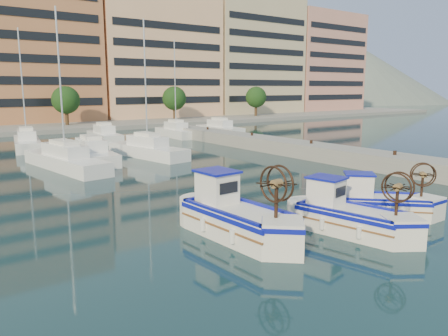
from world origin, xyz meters
TOP-DOWN VIEW (x-y plane):
  - ground at (0.00, 0.00)m, footprint 300.00×300.00m
  - quay at (13.00, 8.00)m, footprint 3.00×60.00m
  - waterfront at (9.23, 65.04)m, footprint 180.00×40.00m
  - hill_east at (140.00, 110.00)m, footprint 160.00×160.00m
  - yacht_marina at (-3.31, 27.76)m, footprint 38.99×23.87m
  - fishing_boat_a at (-4.73, 1.55)m, footprint 2.38×5.23m
  - fishing_boat_b at (-0.72, -0.81)m, footprint 2.66×4.65m
  - fishing_boat_c at (2.29, -0.21)m, footprint 4.01×4.02m

SIDE VIEW (x-z plane):
  - ground at x=0.00m, z-range 0.00..0.00m
  - hill_east at x=140.00m, z-range -25.00..25.00m
  - yacht_marina at x=-3.31m, z-range -5.22..6.28m
  - quay at x=13.00m, z-range 0.00..1.20m
  - fishing_boat_c at x=2.29m, z-range -0.58..2.02m
  - fishing_boat_b at x=-0.72m, z-range -0.63..2.18m
  - fishing_boat_a at x=-4.73m, z-range -0.72..2.50m
  - waterfront at x=9.23m, z-range -1.70..23.90m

